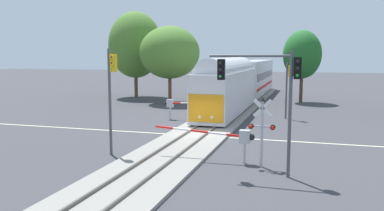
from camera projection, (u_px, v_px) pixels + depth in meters
ground_plane at (198, 136)px, 28.44m from camera, size 220.00×220.00×0.00m
road_centre_stripe at (198, 136)px, 28.44m from camera, size 44.00×0.20×0.01m
railway_track at (198, 134)px, 28.43m from camera, size 4.40×80.00×0.32m
commuter_train at (244, 80)px, 46.96m from camera, size 3.04×38.14×5.16m
crossing_gate_near at (234, 137)px, 21.21m from camera, size 5.60×0.40×1.82m
crossing_signal_mast at (262, 124)px, 20.26m from camera, size 1.36×0.44×3.64m
crossing_gate_far at (176, 104)px, 35.32m from camera, size 5.53×0.40×1.84m
traffic_signal_far_side at (288, 81)px, 35.49m from camera, size 0.53×0.38×5.11m
traffic_signal_near_right at (267, 82)px, 18.52m from camera, size 4.30×0.38×5.95m
traffic_signal_median at (111, 85)px, 22.46m from camera, size 0.53×0.38×6.10m
pine_left_background at (135, 45)px, 53.29m from camera, size 7.14×7.14×11.48m
elm_centre_background at (302, 55)px, 47.61m from camera, size 4.55×4.55×8.68m
oak_behind_train at (170, 53)px, 47.17m from camera, size 7.12×7.12×9.13m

